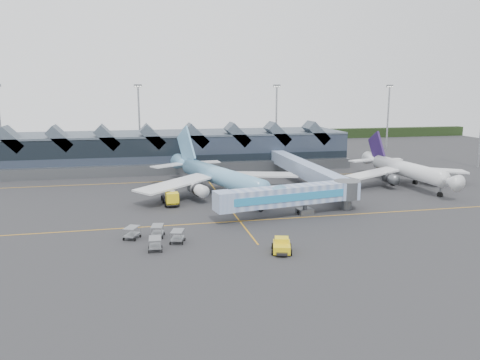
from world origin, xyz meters
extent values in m
plane|color=#28292B|center=(0.00, 0.00, 0.00)|extent=(260.00, 260.00, 0.00)
cube|color=#C48417|center=(0.00, -8.00, 0.01)|extent=(120.00, 0.25, 0.01)
cube|color=#C48417|center=(0.00, 28.00, 0.01)|extent=(120.00, 0.25, 0.01)
cube|color=#C48417|center=(0.00, 10.00, 0.01)|extent=(0.25, 60.00, 0.01)
cube|color=black|center=(0.00, 110.00, 2.00)|extent=(260.00, 4.00, 4.00)
cube|color=black|center=(-5.00, 48.00, 4.50)|extent=(90.00, 20.00, 9.00)
cube|color=#44505B|center=(-5.00, 48.00, 9.20)|extent=(90.00, 20.00, 0.60)
cube|color=#53565B|center=(-5.00, 37.00, 1.30)|extent=(90.00, 2.50, 2.60)
cube|color=#44505B|center=(-45.00, 41.00, 9.30)|extent=(6.43, 6.00, 6.43)
cube|color=#44505B|center=(-34.00, 41.00, 9.30)|extent=(6.43, 6.00, 6.43)
cube|color=#44505B|center=(-23.00, 41.00, 9.30)|extent=(6.43, 6.00, 6.43)
cube|color=#44505B|center=(-12.00, 41.00, 9.30)|extent=(6.43, 6.00, 6.43)
cube|color=#44505B|center=(-1.00, 41.00, 9.30)|extent=(6.43, 6.00, 6.43)
cube|color=#44505B|center=(10.00, 41.00, 9.30)|extent=(6.43, 6.00, 6.43)
cube|color=#44505B|center=(21.00, 41.00, 9.30)|extent=(6.43, 6.00, 6.43)
cube|color=#44505B|center=(32.00, 41.00, 9.30)|extent=(6.43, 6.00, 6.43)
cylinder|color=gray|center=(-55.00, 70.00, 11.00)|extent=(0.56, 0.56, 22.00)
cylinder|color=gray|center=(-15.00, 72.00, 11.00)|extent=(0.56, 0.56, 22.00)
cube|color=#53565B|center=(-15.00, 72.00, 22.00)|extent=(2.40, 0.50, 0.90)
cylinder|color=gray|center=(30.00, 72.00, 11.00)|extent=(0.56, 0.56, 22.00)
cube|color=#53565B|center=(30.00, 72.00, 22.00)|extent=(2.40, 0.50, 0.90)
cylinder|color=gray|center=(70.00, 70.00, 11.00)|extent=(0.56, 0.56, 22.00)
cube|color=#53565B|center=(70.00, 70.00, 22.00)|extent=(2.40, 0.50, 0.90)
cylinder|color=#619CC5|center=(0.31, 10.65, 3.92)|extent=(12.96, 29.08, 3.64)
cone|color=#619CC5|center=(5.88, -5.69, 3.92)|extent=(5.07, 5.96, 3.64)
cube|color=black|center=(6.09, -6.29, 4.69)|extent=(1.42, 0.76, 0.48)
cone|color=#619CC5|center=(-5.53, 27.79, 4.20)|extent=(5.62, 7.55, 3.64)
cube|color=silver|center=(-8.89, 8.81, 3.29)|extent=(16.52, 14.29, 1.20)
cube|color=silver|center=(8.72, 14.81, 3.29)|extent=(16.61, 5.71, 1.20)
cylinder|color=silver|center=(-4.88, 6.66, 2.38)|extent=(3.77, 5.51, 2.25)
cylinder|color=silver|center=(6.86, 10.66, 2.38)|extent=(3.77, 5.51, 2.25)
cube|color=#619CC5|center=(-4.99, 26.20, 7.99)|extent=(3.41, 8.95, 10.02)
cube|color=silver|center=(-9.36, 25.15, 4.20)|extent=(7.97, 6.59, 0.24)
cube|color=silver|center=(-0.89, 28.04, 4.20)|extent=(7.80, 3.58, 0.24)
cylinder|color=#53565B|center=(4.80, -2.50, 1.05)|extent=(0.27, 0.27, 2.11)
cylinder|color=#53565B|center=(-3.02, 10.85, 1.05)|extent=(0.27, 0.27, 2.11)
cylinder|color=#53565B|center=(2.83, 12.84, 1.05)|extent=(0.27, 0.27, 2.11)
cylinder|color=black|center=(4.80, -2.50, 0.38)|extent=(0.84, 1.41, 1.35)
cylinder|color=silver|center=(42.17, 11.68, 3.60)|extent=(4.56, 23.50, 3.34)
cone|color=silver|center=(42.89, -1.98, 3.60)|extent=(3.54, 4.18, 3.34)
cube|color=black|center=(42.92, -2.48, 4.30)|extent=(1.28, 0.40, 0.48)
cone|color=silver|center=(41.42, 26.01, 3.85)|extent=(3.61, 5.51, 3.34)
cube|color=silver|center=(34.32, 12.34, 3.02)|extent=(14.52, 9.03, 1.12)
cube|color=silver|center=(49.91, 13.16, 3.02)|extent=(14.53, 7.78, 1.12)
cylinder|color=#53565B|center=(37.06, 9.74, 2.18)|extent=(2.28, 4.11, 2.07)
cylinder|color=#53565B|center=(47.46, 10.29, 2.18)|extent=(2.28, 4.11, 2.07)
cube|color=#2B184A|center=(41.49, 24.68, 6.94)|extent=(0.90, 7.52, 8.14)
cube|color=silver|center=(37.71, 24.82, 3.85)|extent=(6.77, 4.10, 0.28)
cube|color=silver|center=(45.22, 25.21, 3.85)|extent=(6.69, 3.51, 0.28)
cylinder|color=#53565B|center=(42.75, 0.69, 0.97)|extent=(0.31, 0.31, 1.93)
cylinder|color=#53565B|center=(39.29, 12.53, 0.97)|extent=(0.31, 0.31, 1.93)
cylinder|color=#53565B|center=(44.95, 12.83, 0.97)|extent=(0.31, 0.31, 1.93)
cylinder|color=black|center=(42.75, 0.69, 0.35)|extent=(0.57, 1.26, 1.24)
cube|color=#718ABD|center=(8.73, -6.57, 3.57)|extent=(21.42, 6.91, 3.07)
cube|color=#2585BA|center=(9.02, -8.19, 3.57)|extent=(20.88, 3.91, 1.27)
cube|color=#718ABD|center=(-2.74, -8.65, 3.57)|extent=(3.32, 3.83, 3.18)
cylinder|color=#53565B|center=(11.86, -6.01, 1.79)|extent=(0.74, 0.74, 3.57)
cube|color=#53565B|center=(11.86, -6.01, 0.48)|extent=(2.88, 2.54, 0.95)
cylinder|color=black|center=(10.81, -6.20, 0.37)|extent=(0.59, 1.01, 0.95)
cylinder|color=black|center=(12.90, -5.82, 0.37)|extent=(0.59, 1.01, 0.95)
cylinder|color=#53565B|center=(20.20, -4.49, 3.57)|extent=(4.66, 4.66, 3.18)
cylinder|color=#53565B|center=(20.20, -4.49, 1.79)|extent=(1.91, 1.91, 3.57)
cube|color=black|center=(-10.23, 6.63, 0.69)|extent=(2.79, 8.45, 0.46)
cube|color=yellow|center=(-10.01, 3.50, 1.66)|extent=(2.35, 2.18, 2.03)
cube|color=black|center=(-9.96, 2.76, 2.13)|extent=(2.04, 0.28, 0.92)
cylinder|color=silver|center=(-10.31, 7.74, 1.94)|extent=(2.49, 5.49, 2.13)
sphere|color=silver|center=(-10.49, 10.41, 1.94)|extent=(2.03, 2.03, 2.03)
sphere|color=silver|center=(-10.12, 5.06, 1.94)|extent=(2.03, 2.03, 2.03)
cylinder|color=black|center=(-11.19, 3.78, 0.46)|extent=(0.39, 0.94, 0.92)
cylinder|color=black|center=(-8.88, 3.94, 0.46)|extent=(0.39, 0.94, 0.92)
cylinder|color=black|center=(-11.41, 7.01, 0.46)|extent=(0.39, 0.94, 0.92)
cylinder|color=black|center=(-9.11, 7.17, 0.46)|extent=(0.39, 0.94, 0.92)
cylinder|color=black|center=(-11.57, 9.32, 0.46)|extent=(0.39, 0.94, 0.92)
cylinder|color=black|center=(-9.27, 9.48, 0.46)|extent=(0.39, 0.94, 0.92)
cube|color=yellow|center=(2.27, -23.43, 0.70)|extent=(3.13, 4.09, 1.01)
cube|color=yellow|center=(2.44, -22.85, 1.46)|extent=(2.19, 2.05, 0.70)
cube|color=black|center=(1.75, -25.27, 0.45)|extent=(1.58, 1.16, 0.30)
cylinder|color=black|center=(0.83, -24.27, 0.40)|extent=(0.51, 0.86, 0.81)
cylinder|color=black|center=(3.05, -24.91, 0.40)|extent=(0.51, 0.86, 0.81)
cylinder|color=black|center=(1.49, -21.95, 0.40)|extent=(0.51, 0.86, 0.81)
cylinder|color=black|center=(3.72, -22.59, 0.40)|extent=(0.51, 0.86, 0.81)
cube|color=gray|center=(-13.40, -13.50, 0.63)|extent=(2.04, 2.77, 0.17)
cube|color=gray|center=(-13.40, -13.50, 1.71)|extent=(2.04, 2.77, 0.09)
cylinder|color=black|center=(-12.39, -12.76, 0.21)|extent=(0.21, 0.43, 0.41)
cube|color=gray|center=(-10.78, -16.66, 0.63)|extent=(2.25, 2.86, 0.17)
cube|color=gray|center=(-10.78, -16.66, 1.71)|extent=(2.25, 2.86, 0.09)
cylinder|color=black|center=(-9.69, -16.03, 0.21)|extent=(0.25, 0.43, 0.41)
cube|color=gray|center=(-17.01, -13.61, 0.63)|extent=(2.52, 2.95, 0.17)
cube|color=gray|center=(-17.01, -13.61, 1.71)|extent=(2.52, 2.95, 0.09)
cylinder|color=black|center=(-15.85, -13.15, 0.21)|extent=(0.30, 0.43, 0.41)
cube|color=gray|center=(-13.94, -19.29, 0.63)|extent=(1.70, 2.57, 0.17)
cube|color=gray|center=(-13.94, -19.29, 1.71)|extent=(1.70, 2.57, 0.09)
cylinder|color=black|center=(-13.05, -18.41, 0.21)|extent=(0.15, 0.42, 0.41)
camera|label=1|loc=(-15.57, -79.45, 21.15)|focal=35.00mm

